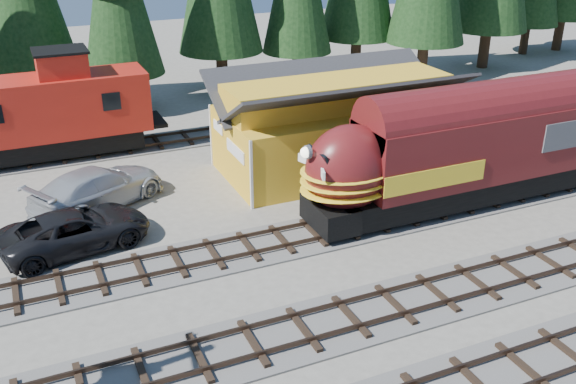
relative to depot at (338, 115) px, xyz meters
name	(u,v)px	position (x,y,z in m)	size (l,w,h in m)	color
ground	(456,257)	(0.00, -10.50, -2.96)	(120.00, 120.00, 0.00)	#6B665B
track_siding	(567,180)	(10.00, -6.50, -2.90)	(68.00, 3.20, 0.33)	#4C4947
track_spur	(123,148)	(-10.00, 7.50, -2.90)	(32.00, 3.20, 0.33)	#4C4947
depot	(338,115)	(0.00, 0.00, 0.00)	(12.80, 7.00, 5.30)	gold
locomotive	(459,154)	(2.84, -6.50, -0.37)	(16.34, 3.25, 4.44)	black
caboose	(49,111)	(-13.73, 7.50, -0.22)	(10.70, 3.10, 5.57)	black
pickup_truck_a	(76,230)	(-13.95, -3.51, -2.12)	(2.79, 6.06, 1.68)	black
pickup_truck_b	(98,188)	(-12.47, 0.20, -2.00)	(2.69, 6.61, 1.92)	#AAAEB2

